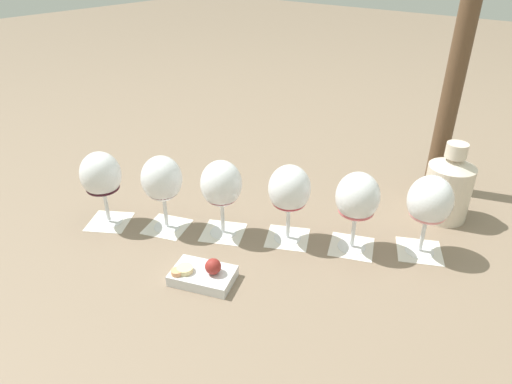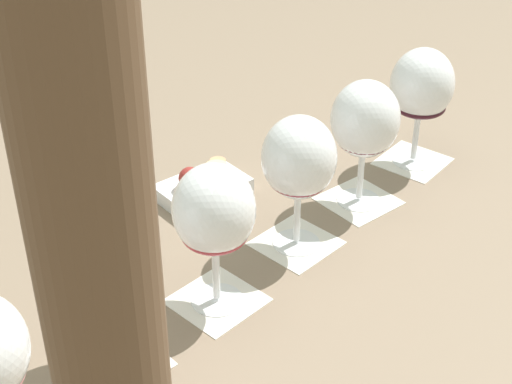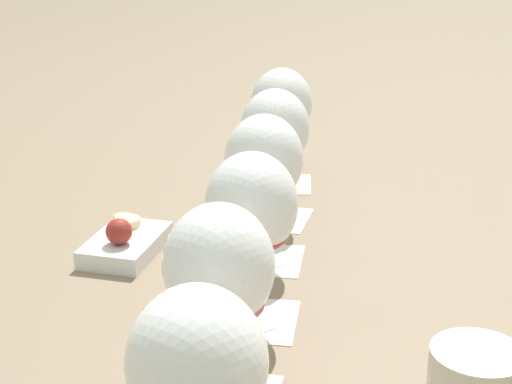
{
  "view_description": "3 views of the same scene",
  "coord_description": "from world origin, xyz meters",
  "px_view_note": "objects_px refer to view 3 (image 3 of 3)",
  "views": [
    {
      "loc": [
        -0.58,
        0.73,
        0.65
      ],
      "look_at": [
        0.0,
        -0.0,
        0.12
      ],
      "focal_mm": 32.0,
      "sensor_mm": 36.0,
      "label": 1
    },
    {
      "loc": [
        -0.27,
        -0.78,
        0.65
      ],
      "look_at": [
        0.0,
        -0.0,
        0.12
      ],
      "focal_mm": 55.0,
      "sensor_mm": 36.0,
      "label": 2
    },
    {
      "loc": [
        -0.7,
        -0.5,
        0.43
      ],
      "look_at": [
        0.0,
        -0.0,
        0.12
      ],
      "focal_mm": 55.0,
      "sensor_mm": 36.0,
      "label": 3
    }
  ],
  "objects_px": {
    "wine_glass_1": "(219,273)",
    "wine_glass_2": "(251,211)",
    "wine_glass_5": "(281,108)",
    "wine_glass_0": "(197,373)",
    "snack_dish": "(125,242)",
    "wine_glass_4": "(275,134)",
    "wine_glass_3": "(264,165)"
  },
  "relations": [
    {
      "from": "wine_glass_1",
      "to": "wine_glass_4",
      "type": "xyz_separation_m",
      "value": [
        0.41,
        0.22,
        -0.0
      ]
    },
    {
      "from": "wine_glass_1",
      "to": "wine_glass_4",
      "type": "relative_size",
      "value": 1.0
    },
    {
      "from": "wine_glass_3",
      "to": "wine_glass_5",
      "type": "relative_size",
      "value": 1.0
    },
    {
      "from": "wine_glass_2",
      "to": "wine_glass_4",
      "type": "xyz_separation_m",
      "value": [
        0.27,
        0.15,
        -0.0
      ]
    },
    {
      "from": "snack_dish",
      "to": "wine_glass_2",
      "type": "bearing_deg",
      "value": -101.65
    },
    {
      "from": "wine_glass_0",
      "to": "snack_dish",
      "type": "height_order",
      "value": "wine_glass_0"
    },
    {
      "from": "wine_glass_1",
      "to": "wine_glass_4",
      "type": "bearing_deg",
      "value": 27.87
    },
    {
      "from": "wine_glass_2",
      "to": "wine_glass_3",
      "type": "distance_m",
      "value": 0.16
    },
    {
      "from": "wine_glass_2",
      "to": "wine_glass_4",
      "type": "distance_m",
      "value": 0.31
    },
    {
      "from": "wine_glass_2",
      "to": "snack_dish",
      "type": "height_order",
      "value": "wine_glass_2"
    },
    {
      "from": "wine_glass_5",
      "to": "wine_glass_3",
      "type": "bearing_deg",
      "value": -150.7
    },
    {
      "from": "wine_glass_3",
      "to": "wine_glass_4",
      "type": "relative_size",
      "value": 1.0
    },
    {
      "from": "snack_dish",
      "to": "wine_glass_3",
      "type": "bearing_deg",
      "value": -61.15
    },
    {
      "from": "wine_glass_1",
      "to": "snack_dish",
      "type": "bearing_deg",
      "value": 58.28
    },
    {
      "from": "wine_glass_4",
      "to": "snack_dish",
      "type": "bearing_deg",
      "value": 157.22
    },
    {
      "from": "wine_glass_3",
      "to": "snack_dish",
      "type": "xyz_separation_m",
      "value": [
        -0.09,
        0.16,
        -0.11
      ]
    },
    {
      "from": "wine_glass_0",
      "to": "wine_glass_5",
      "type": "height_order",
      "value": "same"
    },
    {
      "from": "wine_glass_4",
      "to": "wine_glass_1",
      "type": "bearing_deg",
      "value": -152.13
    },
    {
      "from": "wine_glass_1",
      "to": "wine_glass_5",
      "type": "height_order",
      "value": "same"
    },
    {
      "from": "wine_glass_1",
      "to": "wine_glass_2",
      "type": "relative_size",
      "value": 1.0
    },
    {
      "from": "wine_glass_0",
      "to": "snack_dish",
      "type": "distance_m",
      "value": 0.52
    },
    {
      "from": "wine_glass_1",
      "to": "wine_glass_5",
      "type": "distance_m",
      "value": 0.62
    },
    {
      "from": "wine_glass_1",
      "to": "wine_glass_3",
      "type": "height_order",
      "value": "same"
    },
    {
      "from": "wine_glass_1",
      "to": "wine_glass_4",
      "type": "distance_m",
      "value": 0.46
    },
    {
      "from": "wine_glass_2",
      "to": "wine_glass_5",
      "type": "bearing_deg",
      "value": 29.56
    },
    {
      "from": "wine_glass_1",
      "to": "snack_dish",
      "type": "distance_m",
      "value": 0.38
    },
    {
      "from": "wine_glass_4",
      "to": "snack_dish",
      "type": "height_order",
      "value": "wine_glass_4"
    },
    {
      "from": "wine_glass_1",
      "to": "wine_glass_2",
      "type": "distance_m",
      "value": 0.16
    },
    {
      "from": "wine_glass_0",
      "to": "wine_glass_2",
      "type": "bearing_deg",
      "value": 28.66
    },
    {
      "from": "wine_glass_2",
      "to": "wine_glass_5",
      "type": "xyz_separation_m",
      "value": [
        0.4,
        0.23,
        0.0
      ]
    },
    {
      "from": "wine_glass_1",
      "to": "wine_glass_2",
      "type": "height_order",
      "value": "same"
    },
    {
      "from": "wine_glass_1",
      "to": "wine_glass_5",
      "type": "xyz_separation_m",
      "value": [
        0.54,
        0.29,
        0.0
      ]
    }
  ]
}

